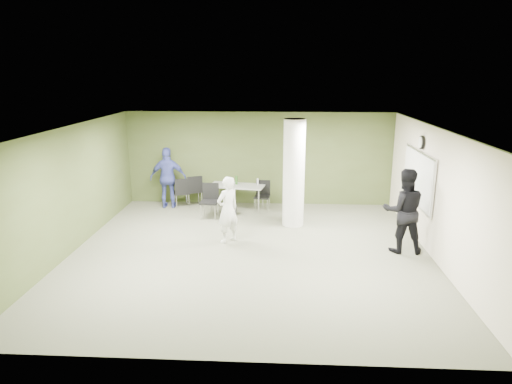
# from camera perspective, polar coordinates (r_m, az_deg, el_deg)

# --- Properties ---
(floor) EXTENTS (8.00, 8.00, 0.00)m
(floor) POSITION_cam_1_polar(r_m,az_deg,el_deg) (10.36, -0.72, -7.57)
(floor) COLOR #595B48
(floor) RESTS_ON ground
(ceiling) EXTENTS (8.00, 8.00, 0.00)m
(ceiling) POSITION_cam_1_polar(r_m,az_deg,el_deg) (9.65, -0.78, 8.00)
(ceiling) COLOR white
(ceiling) RESTS_ON wall_back
(wall_back) EXTENTS (8.00, 2.80, 0.02)m
(wall_back) POSITION_cam_1_polar(r_m,az_deg,el_deg) (13.81, 0.38, 4.20)
(wall_back) COLOR #424D24
(wall_back) RESTS_ON floor
(wall_left) EXTENTS (0.02, 8.00, 2.80)m
(wall_left) POSITION_cam_1_polar(r_m,az_deg,el_deg) (10.93, -22.16, 0.24)
(wall_left) COLOR #424D24
(wall_left) RESTS_ON floor
(wall_right_cream) EXTENTS (0.02, 8.00, 2.80)m
(wall_right_cream) POSITION_cam_1_polar(r_m,az_deg,el_deg) (10.44, 21.73, -0.37)
(wall_right_cream) COLOR beige
(wall_right_cream) RESTS_ON floor
(column) EXTENTS (0.56, 0.56, 2.80)m
(column) POSITION_cam_1_polar(r_m,az_deg,el_deg) (11.84, 4.75, 2.35)
(column) COLOR silver
(column) RESTS_ON floor
(whiteboard) EXTENTS (0.05, 2.30, 1.30)m
(whiteboard) POSITION_cam_1_polar(r_m,az_deg,el_deg) (11.50, 19.58, 1.68)
(whiteboard) COLOR silver
(whiteboard) RESTS_ON wall_right_cream
(wall_clock) EXTENTS (0.06, 0.32, 0.32)m
(wall_clock) POSITION_cam_1_polar(r_m,az_deg,el_deg) (11.35, 19.96, 5.86)
(wall_clock) COLOR black
(wall_clock) RESTS_ON wall_right_cream
(folding_table) EXTENTS (1.68, 0.96, 1.00)m
(folding_table) POSITION_cam_1_polar(r_m,az_deg,el_deg) (13.29, -2.36, 0.68)
(folding_table) COLOR gray
(folding_table) RESTS_ON floor
(wastebasket) EXTENTS (0.25, 0.25, 0.28)m
(wastebasket) POSITION_cam_1_polar(r_m,az_deg,el_deg) (12.95, -2.99, -2.29)
(wastebasket) COLOR #4C4C4C
(wastebasket) RESTS_ON floor
(chair_back_left) EXTENTS (0.62, 0.62, 0.95)m
(chair_back_left) POSITION_cam_1_polar(r_m,az_deg,el_deg) (13.80, -7.73, 0.46)
(chair_back_left) COLOR black
(chair_back_left) RESTS_ON floor
(chair_back_right) EXTENTS (0.58, 0.58, 0.90)m
(chair_back_right) POSITION_cam_1_polar(r_m,az_deg,el_deg) (13.73, -9.26, 0.19)
(chair_back_right) COLOR black
(chair_back_right) RESTS_ON floor
(chair_table_left) EXTENTS (0.50, 0.50, 0.96)m
(chair_table_left) POSITION_cam_1_polar(r_m,az_deg,el_deg) (12.68, -5.79, -0.74)
(chair_table_left) COLOR black
(chair_table_left) RESTS_ON floor
(chair_table_right) EXTENTS (0.48, 0.48, 0.88)m
(chair_table_right) POSITION_cam_1_polar(r_m,az_deg,el_deg) (13.30, 0.83, -0.15)
(chair_table_right) COLOR black
(chair_table_right) RESTS_ON floor
(woman_white) EXTENTS (0.69, 0.68, 1.60)m
(woman_white) POSITION_cam_1_polar(r_m,az_deg,el_deg) (10.74, -3.56, -2.23)
(woman_white) COLOR silver
(woman_white) RESTS_ON floor
(man_black) EXTENTS (0.94, 0.74, 1.91)m
(man_black) POSITION_cam_1_polar(r_m,az_deg,el_deg) (10.64, 17.98, -2.25)
(man_black) COLOR black
(man_black) RESTS_ON floor
(man_blue) EXTENTS (1.09, 0.52, 1.81)m
(man_blue) POSITION_cam_1_polar(r_m,az_deg,el_deg) (13.72, -10.92, 1.75)
(man_blue) COLOR #3A4391
(man_blue) RESTS_ON floor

